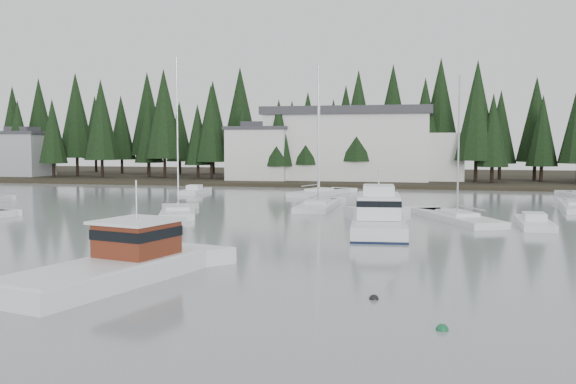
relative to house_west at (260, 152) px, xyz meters
name	(u,v)px	position (x,y,z in m)	size (l,w,h in m)	color
ground	(127,380)	(18.00, -79.00, -4.65)	(260.00, 260.00, 0.00)	gray
far_shore_land	(388,178)	(18.00, 18.00, -4.65)	(240.00, 54.00, 1.00)	black
conifer_treeline	(383,182)	(18.00, 7.00, -4.65)	(200.00, 22.00, 20.00)	black
house_west	(260,152)	(0.00, 0.00, 0.00)	(9.54, 7.42, 8.75)	silver
house_far_west	(23,153)	(-42.00, 2.00, -0.25)	(8.48, 7.42, 8.25)	#999EA0
harbor_inn	(362,145)	(15.04, 3.34, 1.12)	(29.50, 11.50, 10.90)	silver
lobster_boat_brown	(112,269)	(11.97, -68.45, -4.08)	(6.73, 10.66, 5.01)	white
cabin_cruiser_center	(378,221)	(21.98, -49.57, -3.92)	(4.56, 11.62, 4.87)	white
sailboat_0	(318,207)	(15.20, -35.22, -4.59)	(3.13, 10.38, 13.79)	white
sailboat_2	(179,214)	(4.68, -43.31, -4.57)	(5.56, 8.84, 13.73)	white
sailboat_5	(457,220)	(27.50, -42.39, -4.60)	(7.06, 11.03, 11.81)	white
sailboat_7	(319,194)	(12.68, -20.17, -4.59)	(6.12, 10.33, 13.48)	white
runabout_1	(534,225)	(32.83, -44.81, -4.52)	(2.24, 6.52, 1.42)	white
runabout_3	(194,192)	(-2.37, -21.31, -4.52)	(2.28, 5.57, 1.42)	white
mooring_buoy_green	(442,330)	(25.98, -72.70, -4.65)	(0.42, 0.42, 0.42)	#145933
mooring_buoy_dark	(374,299)	(23.44, -69.06, -4.65)	(0.38, 0.38, 0.38)	black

